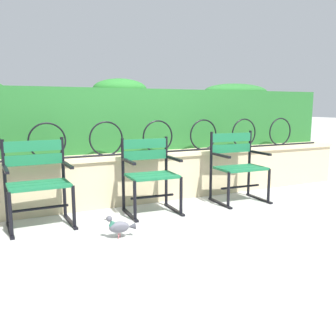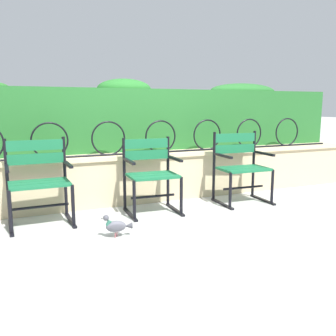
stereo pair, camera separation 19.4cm
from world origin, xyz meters
name	(u,v)px [view 1 (the left image)]	position (x,y,z in m)	size (l,w,h in m)	color
ground_plane	(173,220)	(0.00, 0.00, 0.00)	(60.00, 60.00, 0.00)	#ADADA8
stone_wall	(142,177)	(0.00, 0.91, 0.32)	(6.44, 0.41, 0.62)	#C6B289
iron_arch_fence	(134,139)	(-0.12, 0.84, 0.81)	(5.92, 0.02, 0.42)	black
hedge_row	(131,117)	(0.04, 1.35, 1.07)	(6.31, 0.53, 0.96)	#236028
park_chair_left	(38,180)	(-1.33, 0.44, 0.47)	(0.64, 0.53, 0.89)	#19663D
park_chair_centre	(150,173)	(-0.10, 0.39, 0.46)	(0.61, 0.55, 0.86)	#19663D
park_chair_right	(237,165)	(1.11, 0.37, 0.47)	(0.66, 0.55, 0.90)	#19663D
pigeon_near_chairs	(120,226)	(-0.71, -0.28, 0.11)	(0.29, 0.13, 0.22)	#5B5B66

